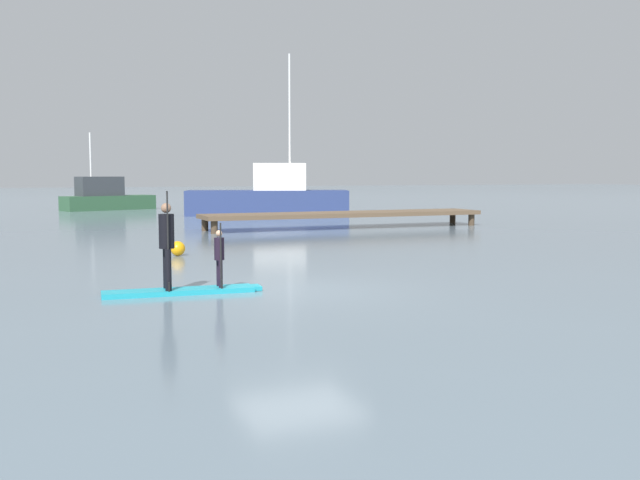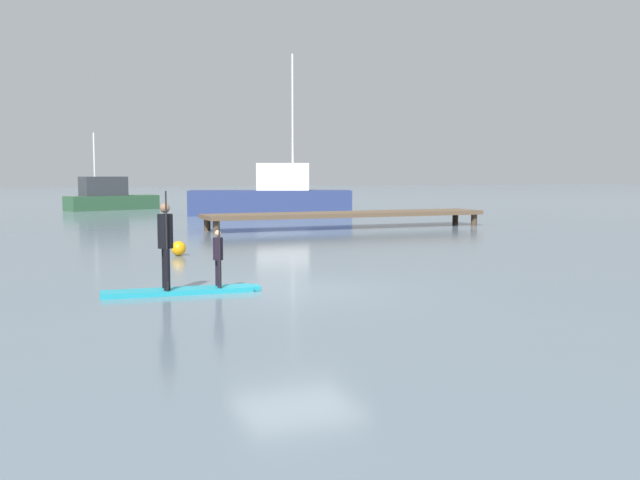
{
  "view_description": "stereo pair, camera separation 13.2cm",
  "coord_description": "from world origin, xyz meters",
  "px_view_note": "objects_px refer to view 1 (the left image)",
  "views": [
    {
      "loc": [
        -5.17,
        -13.65,
        2.38
      ],
      "look_at": [
        1.76,
        3.05,
        0.72
      ],
      "focal_mm": 40.5,
      "sensor_mm": 36.0,
      "label": 1
    },
    {
      "loc": [
        -5.04,
        -13.7,
        2.38
      ],
      "look_at": [
        1.76,
        3.05,
        0.72
      ],
      "focal_mm": 40.5,
      "sensor_mm": 36.0,
      "label": 2
    }
  ],
  "objects_px": {
    "paddleboard_near": "(183,291)",
    "fishing_boat_white_large": "(270,197)",
    "mooring_buoy_near": "(178,248)",
    "paddler_child_solo": "(219,255)",
    "paddler_adult": "(167,240)",
    "fishing_boat_green_midground": "(106,197)"
  },
  "relations": [
    {
      "from": "paddleboard_near",
      "to": "fishing_boat_white_large",
      "type": "height_order",
      "value": "fishing_boat_white_large"
    },
    {
      "from": "fishing_boat_white_large",
      "to": "mooring_buoy_near",
      "type": "height_order",
      "value": "fishing_boat_white_large"
    },
    {
      "from": "fishing_boat_white_large",
      "to": "mooring_buoy_near",
      "type": "relative_size",
      "value": 22.36
    },
    {
      "from": "paddleboard_near",
      "to": "paddler_child_solo",
      "type": "height_order",
      "value": "paddler_child_solo"
    },
    {
      "from": "paddler_adult",
      "to": "fishing_boat_green_midground",
      "type": "distance_m",
      "value": 35.3
    },
    {
      "from": "paddler_adult",
      "to": "paddler_child_solo",
      "type": "distance_m",
      "value": 1.09
    },
    {
      "from": "paddleboard_near",
      "to": "paddler_child_solo",
      "type": "distance_m",
      "value": 1.02
    },
    {
      "from": "paddleboard_near",
      "to": "fishing_boat_green_midground",
      "type": "relative_size",
      "value": 0.5
    },
    {
      "from": "paddler_child_solo",
      "to": "fishing_boat_green_midground",
      "type": "height_order",
      "value": "fishing_boat_green_midground"
    },
    {
      "from": "fishing_boat_green_midground",
      "to": "paddler_child_solo",
      "type": "bearing_deg",
      "value": -92.46
    },
    {
      "from": "paddler_child_solo",
      "to": "fishing_boat_green_midground",
      "type": "relative_size",
      "value": 0.21
    },
    {
      "from": "fishing_boat_white_large",
      "to": "paddler_adult",
      "type": "bearing_deg",
      "value": -112.77
    },
    {
      "from": "fishing_boat_green_midground",
      "to": "fishing_boat_white_large",
      "type": "bearing_deg",
      "value": -49.82
    },
    {
      "from": "paddler_child_solo",
      "to": "fishing_boat_white_large",
      "type": "bearing_deg",
      "value": 69.29
    },
    {
      "from": "paddler_adult",
      "to": "fishing_boat_white_large",
      "type": "distance_m",
      "value": 27.69
    },
    {
      "from": "paddleboard_near",
      "to": "fishing_boat_green_midground",
      "type": "xyz_separation_m",
      "value": [
        2.26,
        35.22,
        0.79
      ]
    },
    {
      "from": "paddler_adult",
      "to": "fishing_boat_white_large",
      "type": "relative_size",
      "value": 0.2
    },
    {
      "from": "paddler_child_solo",
      "to": "mooring_buoy_near",
      "type": "bearing_deg",
      "value": 85.65
    },
    {
      "from": "paddleboard_near",
      "to": "fishing_boat_green_midground",
      "type": "height_order",
      "value": "fishing_boat_green_midground"
    },
    {
      "from": "paddleboard_near",
      "to": "paddler_adult",
      "type": "distance_m",
      "value": 1.08
    },
    {
      "from": "fishing_boat_white_large",
      "to": "mooring_buoy_near",
      "type": "distance_m",
      "value": 20.99
    },
    {
      "from": "fishing_boat_white_large",
      "to": "paddler_child_solo",
      "type": "bearing_deg",
      "value": -110.71
    }
  ]
}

